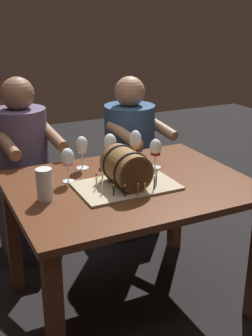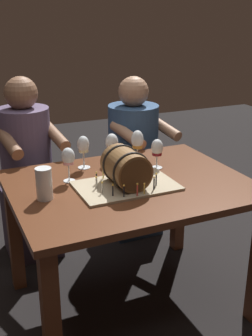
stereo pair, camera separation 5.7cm
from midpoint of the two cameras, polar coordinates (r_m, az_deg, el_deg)
The scene contains 11 objects.
ground_plane at distance 2.56m, azimuth 1.15°, elevation -17.06°, with size 8.00×8.00×0.00m, color black.
dining_table at distance 2.24m, azimuth 1.26°, elevation -4.58°, with size 1.20×0.92×0.72m.
barrel_cake at distance 2.11m, azimuth 0.77°, elevation -0.36°, with size 0.49×0.32×0.20m.
wine_glass_white at distance 2.37m, azimuth -4.95°, elevation 2.88°, with size 0.07×0.07×0.18m.
wine_glass_rose at distance 2.19m, azimuth -6.88°, elevation 1.30°, with size 0.07×0.07×0.18m.
wine_glass_amber at distance 2.47m, azimuth 2.17°, elevation 3.57°, with size 0.07×0.07×0.18m.
wine_glass_red at distance 2.37m, azimuth 4.80°, elevation 2.49°, with size 0.07×0.07×0.17m.
wine_glass_empty at distance 2.44m, azimuth -1.21°, elevation 3.33°, with size 0.07×0.07×0.17m.
beer_pint at distance 2.02m, azimuth -9.94°, elevation -2.12°, with size 0.08×0.08×0.15m.
person_seated_left at distance 2.82m, azimuth -12.18°, elevation -1.30°, with size 0.40×0.49×1.18m.
person_seated_right at distance 3.05m, azimuth 1.52°, elevation 0.64°, with size 0.46×0.53×1.13m.
Camera 2 is at (-0.85, -1.84, 1.56)m, focal length 46.29 mm.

